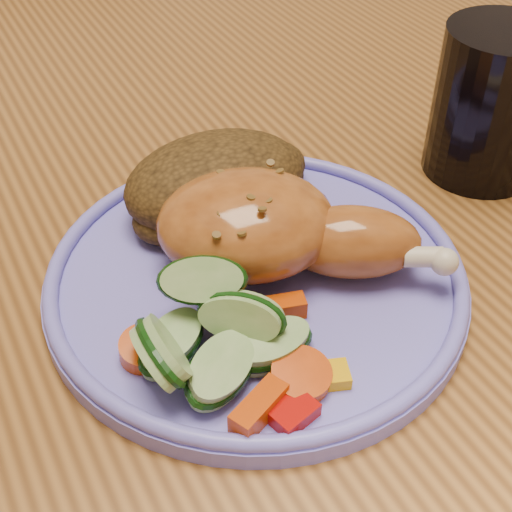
% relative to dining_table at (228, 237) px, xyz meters
% --- Properties ---
extents(dining_table, '(0.90, 1.40, 0.75)m').
position_rel_dining_table_xyz_m(dining_table, '(0.00, 0.00, 0.00)').
color(dining_table, brown).
rests_on(dining_table, ground).
extents(chair_far, '(0.42, 0.42, 0.91)m').
position_rel_dining_table_xyz_m(chair_far, '(0.00, 0.63, -0.17)').
color(chair_far, '#4C2D16').
rests_on(chair_far, ground).
extents(plate, '(0.27, 0.27, 0.01)m').
position_rel_dining_table_xyz_m(plate, '(-0.05, -0.15, 0.09)').
color(plate, '#6E68D9').
rests_on(plate, dining_table).
extents(plate_rim, '(0.27, 0.27, 0.01)m').
position_rel_dining_table_xyz_m(plate_rim, '(-0.05, -0.15, 0.10)').
color(plate_rim, '#6E68D9').
rests_on(plate_rim, plate).
extents(chicken_leg, '(0.17, 0.15, 0.06)m').
position_rel_dining_table_xyz_m(chicken_leg, '(-0.03, -0.14, 0.12)').
color(chicken_leg, '#AA5C23').
rests_on(chicken_leg, plate).
extents(rice_pilaf, '(0.14, 0.09, 0.06)m').
position_rel_dining_table_xyz_m(rice_pilaf, '(-0.04, -0.07, 0.12)').
color(rice_pilaf, '#452E11').
rests_on(rice_pilaf, plate).
extents(vegetable_pile, '(0.12, 0.13, 0.06)m').
position_rel_dining_table_xyz_m(vegetable_pile, '(-0.10, -0.20, 0.11)').
color(vegetable_pile, '#A50A05').
rests_on(vegetable_pile, plate).
extents(drinking_glass, '(0.09, 0.09, 0.11)m').
position_rel_dining_table_xyz_m(drinking_glass, '(0.17, -0.11, 0.14)').
color(drinking_glass, black).
rests_on(drinking_glass, dining_table).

